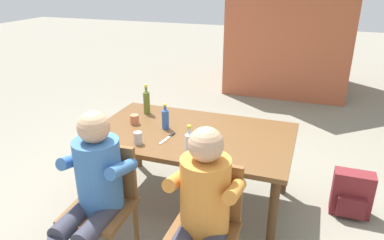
% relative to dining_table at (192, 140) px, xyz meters
% --- Properties ---
extents(ground_plane, '(24.00, 24.00, 0.00)m').
position_rel_dining_table_xyz_m(ground_plane, '(0.00, 0.00, -0.65)').
color(ground_plane, gray).
extents(dining_table, '(1.74, 1.06, 0.72)m').
position_rel_dining_table_xyz_m(dining_table, '(0.00, 0.00, 0.00)').
color(dining_table, brown).
rests_on(dining_table, ground_plane).
extents(chair_near_right, '(0.44, 0.44, 0.87)m').
position_rel_dining_table_xyz_m(chair_near_right, '(0.39, -0.83, -0.16)').
color(chair_near_right, brown).
rests_on(chair_near_right, ground_plane).
extents(chair_near_left, '(0.46, 0.46, 0.87)m').
position_rel_dining_table_xyz_m(chair_near_left, '(-0.40, -0.83, -0.16)').
color(chair_near_left, brown).
rests_on(chair_near_left, ground_plane).
extents(person_in_white_shirt, '(0.47, 0.61, 1.18)m').
position_rel_dining_table_xyz_m(person_in_white_shirt, '(0.39, -0.94, 0.01)').
color(person_in_white_shirt, orange).
rests_on(person_in_white_shirt, ground_plane).
extents(person_in_plaid_shirt, '(0.47, 0.61, 1.18)m').
position_rel_dining_table_xyz_m(person_in_plaid_shirt, '(-0.39, -0.94, 0.01)').
color(person_in_plaid_shirt, '#3D70B2').
rests_on(person_in_plaid_shirt, ground_plane).
extents(bottle_olive, '(0.06, 0.06, 0.30)m').
position_rel_dining_table_xyz_m(bottle_olive, '(-0.58, 0.29, 0.20)').
color(bottle_olive, '#566623').
rests_on(bottle_olive, dining_table).
extents(bottle_blue, '(0.06, 0.06, 0.24)m').
position_rel_dining_table_xyz_m(bottle_blue, '(-0.25, 0.01, 0.18)').
color(bottle_blue, '#2D56A3').
rests_on(bottle_blue, dining_table).
extents(bottle_clear, '(0.06, 0.06, 0.28)m').
position_rel_dining_table_xyz_m(bottle_clear, '(0.14, -0.46, 0.19)').
color(bottle_clear, white).
rests_on(bottle_clear, dining_table).
extents(cup_steel, '(0.07, 0.07, 0.10)m').
position_rel_dining_table_xyz_m(cup_steel, '(-0.34, -0.35, 0.13)').
color(cup_steel, '#B2B7BC').
rests_on(cup_steel, dining_table).
extents(cup_terracotta, '(0.08, 0.08, 0.09)m').
position_rel_dining_table_xyz_m(cup_terracotta, '(-0.57, 0.01, 0.12)').
color(cup_terracotta, '#BC6B47').
rests_on(cup_terracotta, dining_table).
extents(table_knife, '(0.05, 0.24, 0.01)m').
position_rel_dining_table_xyz_m(table_knife, '(-0.15, -0.17, 0.08)').
color(table_knife, silver).
rests_on(table_knife, dining_table).
extents(backpack_by_near_side, '(0.34, 0.22, 0.42)m').
position_rel_dining_table_xyz_m(backpack_by_near_side, '(1.39, 0.30, -0.45)').
color(backpack_by_near_side, maroon).
rests_on(backpack_by_near_side, ground_plane).
extents(brick_kiosk, '(2.36, 1.99, 2.72)m').
position_rel_dining_table_xyz_m(brick_kiosk, '(0.44, 4.14, 0.78)').
color(brick_kiosk, '#B25638').
rests_on(brick_kiosk, ground_plane).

